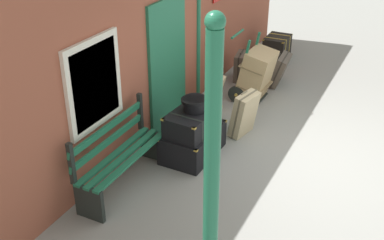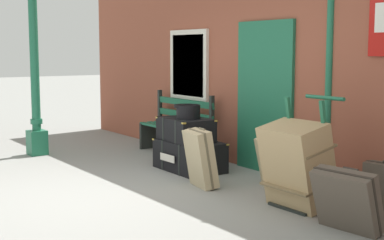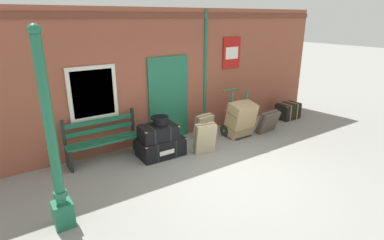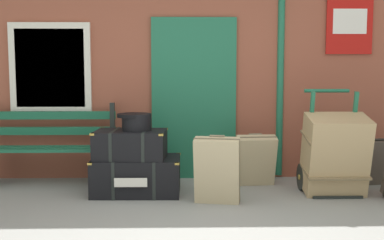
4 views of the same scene
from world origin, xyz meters
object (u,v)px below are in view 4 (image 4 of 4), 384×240
(platform_bench, at_px, (51,148))
(suitcase_caramel, at_px, (255,160))
(large_brown_trunk, at_px, (335,154))
(suitcase_umber, at_px, (217,170))
(porters_trolley, at_px, (330,169))
(suitcase_slate, at_px, (378,162))
(steamer_trunk_middle, at_px, (131,144))
(steamer_trunk_base, at_px, (137,175))
(round_hatbox, at_px, (136,121))

(platform_bench, height_order, suitcase_caramel, platform_bench)
(large_brown_trunk, bearing_deg, suitcase_umber, -167.68)
(porters_trolley, distance_m, suitcase_umber, 1.45)
(suitcase_caramel, height_order, suitcase_slate, suitcase_caramel)
(platform_bench, bearing_deg, steamer_trunk_middle, -27.12)
(steamer_trunk_base, bearing_deg, large_brown_trunk, -3.95)
(round_hatbox, xyz_separation_m, large_brown_trunk, (2.27, -0.13, -0.38))
(round_hatbox, bearing_deg, large_brown_trunk, -3.23)
(large_brown_trunk, xyz_separation_m, suitcase_umber, (-1.37, -0.30, -0.11))
(steamer_trunk_base, bearing_deg, porters_trolley, 0.42)
(platform_bench, xyz_separation_m, suitcase_caramel, (2.55, -0.19, -0.12))
(large_brown_trunk, relative_size, suitcase_slate, 1.65)
(large_brown_trunk, bearing_deg, steamer_trunk_base, 176.05)
(large_brown_trunk, relative_size, suitcase_umber, 1.28)
(steamer_trunk_base, height_order, large_brown_trunk, large_brown_trunk)
(suitcase_slate, relative_size, suitcase_umber, 0.78)
(large_brown_trunk, bearing_deg, suitcase_slate, 38.37)
(suitcase_umber, bearing_deg, porters_trolley, 19.05)
(steamer_trunk_middle, distance_m, suitcase_slate, 3.12)
(suitcase_umber, bearing_deg, round_hatbox, 154.68)
(porters_trolley, relative_size, suitcase_caramel, 1.85)
(steamer_trunk_base, bearing_deg, suitcase_caramel, 12.96)
(platform_bench, distance_m, suitcase_umber, 2.25)
(round_hatbox, xyz_separation_m, suitcase_umber, (0.90, -0.43, -0.49))
(steamer_trunk_base, height_order, steamer_trunk_middle, steamer_trunk_middle)
(porters_trolley, relative_size, suitcase_umber, 1.62)
(suitcase_slate, bearing_deg, large_brown_trunk, -141.63)
(platform_bench, distance_m, steamer_trunk_base, 1.26)
(large_brown_trunk, height_order, suitcase_slate, large_brown_trunk)
(suitcase_umber, bearing_deg, platform_bench, 154.30)
(steamer_trunk_base, xyz_separation_m, suitcase_caramel, (1.43, 0.33, 0.11))
(round_hatbox, relative_size, porters_trolley, 0.33)
(round_hatbox, height_order, large_brown_trunk, large_brown_trunk)
(steamer_trunk_middle, relative_size, suitcase_slate, 1.46)
(large_brown_trunk, bearing_deg, platform_bench, 168.73)
(round_hatbox, distance_m, suitcase_umber, 1.11)
(steamer_trunk_base, distance_m, steamer_trunk_middle, 0.38)
(steamer_trunk_middle, distance_m, suitcase_umber, 1.08)
(steamer_trunk_middle, distance_m, suitcase_caramel, 1.56)
(round_hatbox, distance_m, suitcase_caramel, 1.57)
(steamer_trunk_middle, height_order, round_hatbox, round_hatbox)
(porters_trolley, bearing_deg, suitcase_caramel, 159.43)
(steamer_trunk_middle, bearing_deg, large_brown_trunk, -3.29)
(round_hatbox, bearing_deg, steamer_trunk_middle, 174.67)
(steamer_trunk_middle, xyz_separation_m, porters_trolley, (2.33, 0.04, -0.31))
(platform_bench, relative_size, steamer_trunk_base, 1.56)
(steamer_trunk_base, bearing_deg, round_hatbox, -84.87)
(steamer_trunk_base, relative_size, porters_trolley, 0.85)
(steamer_trunk_middle, relative_size, suitcase_umber, 1.14)
(steamer_trunk_middle, height_order, suitcase_umber, steamer_trunk_middle)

